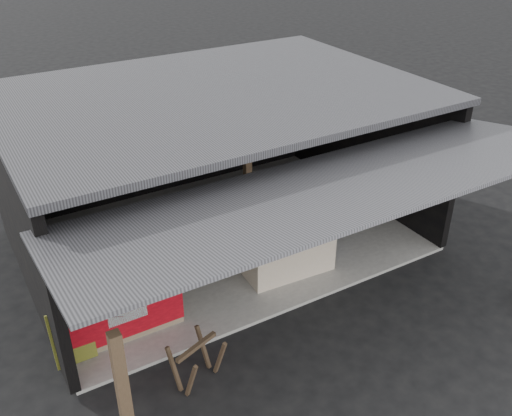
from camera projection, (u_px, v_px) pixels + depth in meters
ground at (290, 311)px, 9.33m from camera, size 80.00×80.00×0.00m
concrete_slab at (220, 238)px, 11.18m from camera, size 7.00×5.00×0.06m
shophouse at (208, 135)px, 10.39m from camera, size 7.40×7.29×3.02m
banana_table at (285, 246)px, 10.06m from camera, size 1.67×1.09×0.89m
banana_pile at (286, 221)px, 9.80m from camera, size 1.54×0.98×0.18m
white_crate at (256, 219)px, 10.84m from camera, size 0.88×0.63×0.95m
neighbor_stall at (118, 299)px, 8.65m from camera, size 1.75×0.79×1.81m
green_signboard at (72, 336)px, 8.07m from camera, size 0.58×0.21×0.86m
sawhorse at (197, 359)px, 7.79m from camera, size 0.77×0.76×0.67m
water_barrel at (313, 234)px, 10.77m from camera, size 0.35×0.35×0.52m
plastic_chair at (317, 181)px, 12.00m from camera, size 0.57×0.57×0.97m
magenta_rug at (306, 217)px, 11.81m from camera, size 1.51×1.02×0.01m
picture_frames at (157, 111)px, 11.96m from camera, size 1.62×0.04×0.46m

